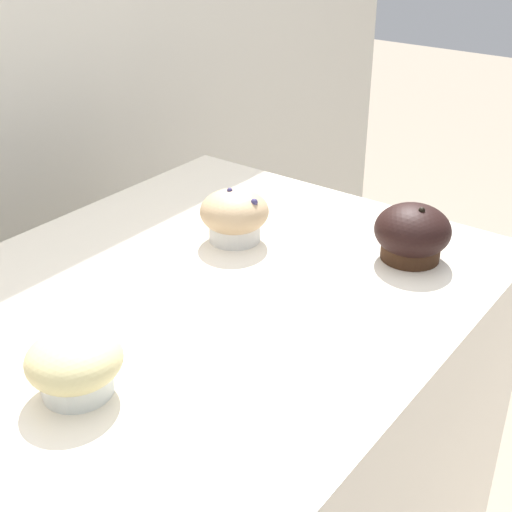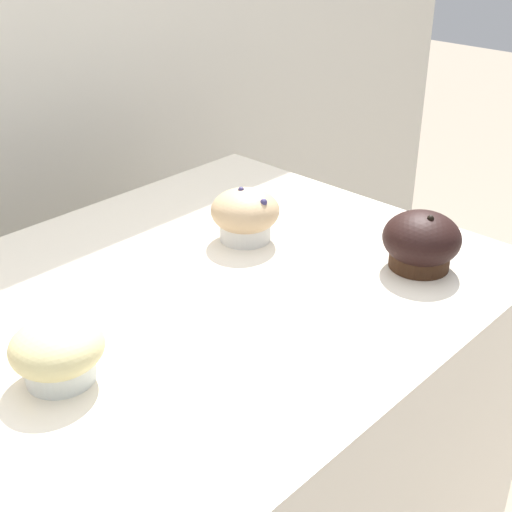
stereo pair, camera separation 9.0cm
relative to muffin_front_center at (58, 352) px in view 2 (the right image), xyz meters
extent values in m
cylinder|color=white|center=(0.00, 0.00, -0.01)|extent=(0.07, 0.07, 0.04)
ellipsoid|color=#D4C585|center=(0.00, 0.00, 0.01)|extent=(0.10, 0.10, 0.05)
cylinder|color=#351F12|center=(0.47, -0.14, -0.01)|extent=(0.08, 0.08, 0.04)
ellipsoid|color=black|center=(0.47, -0.14, 0.01)|extent=(0.11, 0.11, 0.07)
sphere|color=black|center=(0.47, -0.16, 0.04)|extent=(0.01, 0.01, 0.01)
cylinder|color=silver|center=(0.37, 0.09, -0.01)|extent=(0.08, 0.08, 0.05)
ellipsoid|color=tan|center=(0.37, 0.09, 0.01)|extent=(0.10, 0.10, 0.06)
sphere|color=navy|center=(0.37, 0.10, 0.04)|extent=(0.01, 0.01, 0.01)
sphere|color=navy|center=(0.38, 0.05, 0.03)|extent=(0.01, 0.01, 0.01)
camera|label=1|loc=(-0.36, -0.50, 0.44)|focal=50.00mm
camera|label=2|loc=(-0.30, -0.57, 0.44)|focal=50.00mm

